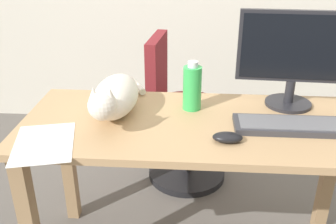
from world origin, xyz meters
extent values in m
cube|color=tan|center=(0.00, 0.00, 0.71)|extent=(1.44, 0.61, 0.03)
cube|color=#977752|center=(-0.66, 0.25, 0.35)|extent=(0.06, 0.06, 0.70)
cube|color=#977752|center=(0.66, 0.25, 0.35)|extent=(0.06, 0.06, 0.70)
cylinder|color=black|center=(-0.05, 0.67, 0.02)|extent=(0.48, 0.48, 0.04)
cylinder|color=black|center=(-0.05, 0.67, 0.22)|extent=(0.06, 0.06, 0.44)
cylinder|color=maroon|center=(-0.05, 0.67, 0.47)|extent=(0.44, 0.44, 0.06)
cube|color=maroon|center=(-0.24, 0.69, 0.70)|extent=(0.10, 0.36, 0.40)
cylinder|color=#232328|center=(0.40, 0.20, 0.73)|extent=(0.20, 0.20, 0.01)
cylinder|color=#232328|center=(0.40, 0.20, 0.79)|extent=(0.04, 0.04, 0.10)
cube|color=#232328|center=(0.40, 0.20, 0.99)|extent=(0.48, 0.05, 0.30)
cube|color=black|center=(0.40, 0.18, 0.99)|extent=(0.45, 0.03, 0.27)
cube|color=#333338|center=(0.36, -0.03, 0.74)|extent=(0.44, 0.15, 0.02)
cube|color=slate|center=(0.36, -0.03, 0.75)|extent=(0.40, 0.12, 0.00)
ellipsoid|color=silver|center=(-0.34, 0.07, 0.80)|extent=(0.19, 0.36, 0.15)
sphere|color=silver|center=(-0.35, -0.14, 0.85)|extent=(0.11, 0.11, 0.11)
cone|color=silver|center=(-0.32, -0.14, 0.90)|extent=(0.04, 0.04, 0.04)
cone|color=silver|center=(-0.38, -0.14, 0.90)|extent=(0.04, 0.04, 0.04)
cylinder|color=silver|center=(-0.30, 0.33, 0.75)|extent=(0.11, 0.17, 0.03)
ellipsoid|color=black|center=(0.11, -0.16, 0.74)|extent=(0.11, 0.06, 0.04)
cube|color=white|center=(-0.56, -0.22, 0.73)|extent=(0.28, 0.34, 0.00)
cylinder|color=green|center=(-0.03, 0.13, 0.82)|extent=(0.08, 0.08, 0.19)
cylinder|color=silver|center=(-0.03, 0.13, 0.93)|extent=(0.04, 0.04, 0.02)
camera|label=1|loc=(-0.02, -1.39, 1.42)|focal=40.86mm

